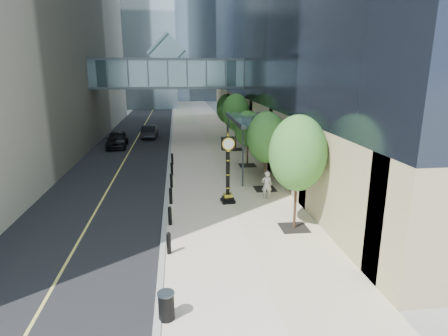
{
  "coord_description": "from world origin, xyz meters",
  "views": [
    {
      "loc": [
        -2.15,
        -14.16,
        7.92
      ],
      "look_at": [
        0.2,
        4.75,
        2.89
      ],
      "focal_mm": 30.0,
      "sensor_mm": 36.0,
      "label": 1
    }
  ],
  "objects_px": {
    "trash_bin": "(166,307)",
    "pedestrian": "(267,185)",
    "car_far": "(150,131)",
    "street_clock": "(228,173)",
    "car_near": "(117,139)"
  },
  "relations": [
    {
      "from": "trash_bin",
      "to": "pedestrian",
      "type": "xyz_separation_m",
      "value": [
        5.94,
        11.08,
        0.44
      ]
    },
    {
      "from": "street_clock",
      "to": "trash_bin",
      "type": "relative_size",
      "value": 4.69
    },
    {
      "from": "pedestrian",
      "to": "street_clock",
      "type": "bearing_deg",
      "value": 10.48
    },
    {
      "from": "trash_bin",
      "to": "car_far",
      "type": "xyz_separation_m",
      "value": [
        -2.77,
        34.26,
        0.27
      ]
    },
    {
      "from": "street_clock",
      "to": "pedestrian",
      "type": "bearing_deg",
      "value": 2.17
    },
    {
      "from": "street_clock",
      "to": "car_near",
      "type": "distance_m",
      "value": 20.42
    },
    {
      "from": "car_near",
      "to": "pedestrian",
      "type": "bearing_deg",
      "value": -59.39
    },
    {
      "from": "street_clock",
      "to": "car_far",
      "type": "relative_size",
      "value": 0.92
    },
    {
      "from": "trash_bin",
      "to": "car_far",
      "type": "distance_m",
      "value": 34.38
    },
    {
      "from": "car_near",
      "to": "car_far",
      "type": "distance_m",
      "value": 6.15
    },
    {
      "from": "street_clock",
      "to": "trash_bin",
      "type": "distance_m",
      "value": 11.35
    },
    {
      "from": "street_clock",
      "to": "pedestrian",
      "type": "xyz_separation_m",
      "value": [
        2.49,
        0.35,
        -0.94
      ]
    },
    {
      "from": "street_clock",
      "to": "car_far",
      "type": "distance_m",
      "value": 24.37
    },
    {
      "from": "car_far",
      "to": "street_clock",
      "type": "bearing_deg",
      "value": 107.35
    },
    {
      "from": "trash_bin",
      "to": "car_near",
      "type": "relative_size",
      "value": 0.18
    }
  ]
}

